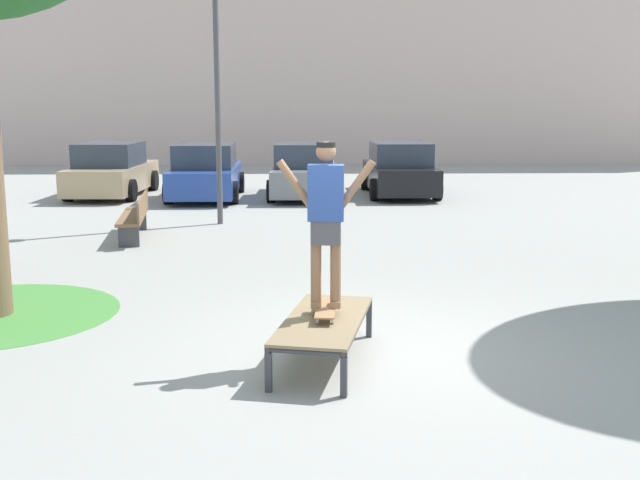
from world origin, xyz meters
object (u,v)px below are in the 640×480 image
object	(u,v)px
skater	(326,213)
car_blue	(206,173)
car_grey	(304,172)
skate_box	(324,323)
car_black	(400,171)
car_tan	(112,171)
skateboard	(326,309)
light_post	(216,44)
park_bench	(136,215)

from	to	relation	value
skater	car_blue	xyz separation A→B (m)	(-2.82, 13.55, -0.84)
skater	car_grey	distance (m)	13.82
skate_box	car_black	xyz separation A→B (m)	(2.62, 14.23, 0.28)
car_tan	car_black	xyz separation A→B (m)	(8.14, -0.03, 0.00)
car_black	car_tan	bearing A→B (deg)	179.82
car_grey	skateboard	bearing A→B (deg)	-89.53
light_post	skateboard	bearing A→B (deg)	-77.56
skate_box	park_bench	xyz separation A→B (m)	(-3.43, 7.36, 0.03)
car_grey	car_black	world-z (taller)	same
car_blue	car_black	size ratio (longest dim) A/B	1.00
skater	park_bench	distance (m)	8.12
skateboard	car_tan	size ratio (longest dim) A/B	0.19
skate_box	car_black	size ratio (longest dim) A/B	0.48
park_bench	car_tan	bearing A→B (deg)	106.84
park_bench	skateboard	bearing A→B (deg)	-64.61
car_tan	car_black	world-z (taller)	same
skate_box	skater	distance (m)	1.12
skater	car_tan	world-z (taller)	skater
car_blue	car_black	world-z (taller)	same
skater	park_bench	size ratio (longest dim) A/B	0.70
car_grey	car_black	size ratio (longest dim) A/B	1.01
skateboard	park_bench	xyz separation A→B (m)	(-3.45, 7.27, -0.09)
skate_box	car_blue	world-z (taller)	car_blue
skate_box	car_tan	distance (m)	15.28
skateboard	light_post	size ratio (longest dim) A/B	0.14
car_grey	park_bench	xyz separation A→B (m)	(-3.34, -6.52, -0.24)
skate_box	light_post	distance (m)	9.91
car_blue	park_bench	xyz separation A→B (m)	(-0.63, -6.27, -0.24)
light_post	car_tan	bearing A→B (deg)	124.54
skateboard	car_grey	distance (m)	13.80
skateboard	park_bench	world-z (taller)	park_bench
car_blue	car_black	bearing A→B (deg)	6.19
skateboard	skate_box	bearing A→B (deg)	-102.29
skate_box	park_bench	distance (m)	8.12
skateboard	car_black	xyz separation A→B (m)	(2.60, 14.14, 0.15)
skater	car_black	world-z (taller)	skater
skateboard	car_tan	bearing A→B (deg)	111.35
skateboard	car_black	size ratio (longest dim) A/B	0.19
car_black	light_post	xyz separation A→B (m)	(-4.59, -5.13, 3.13)
car_black	skate_box	bearing A→B (deg)	-100.44
car_grey	park_bench	size ratio (longest dim) A/B	1.74
car_tan	light_post	world-z (taller)	light_post
skateboard	car_grey	xyz separation A→B (m)	(-0.11, 13.80, 0.15)
park_bench	car_grey	bearing A→B (deg)	62.89
skateboard	car_tan	distance (m)	15.21
skater	car_tan	bearing A→B (deg)	111.36
car_black	light_post	distance (m)	7.56
skateboard	car_blue	world-z (taller)	car_blue
car_blue	car_grey	bearing A→B (deg)	5.30
car_grey	skater	bearing A→B (deg)	-89.53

